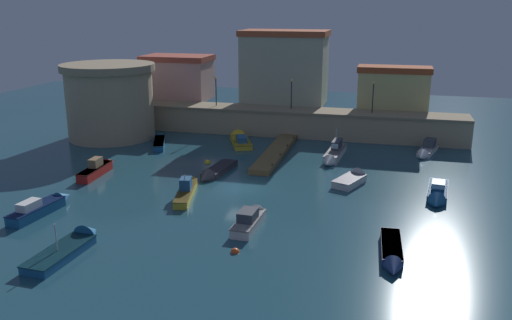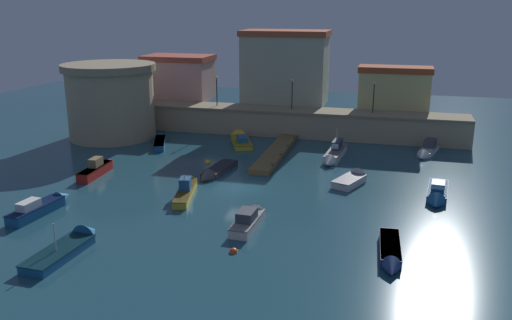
% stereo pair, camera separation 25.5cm
% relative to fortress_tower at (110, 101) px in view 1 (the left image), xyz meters
% --- Properties ---
extents(ground_plane, '(110.25, 110.25, 0.00)m').
position_rel_fortress_tower_xyz_m(ground_plane, '(19.70, -13.89, -4.36)').
color(ground_plane, '#1E4756').
extents(quay_wall, '(41.27, 4.21, 3.14)m').
position_rel_fortress_tower_xyz_m(quay_wall, '(19.70, 6.43, -2.78)').
color(quay_wall, tan).
rests_on(quay_wall, ground).
extents(old_town_backdrop, '(36.40, 6.13, 9.12)m').
position_rel_fortress_tower_xyz_m(old_town_backdrop, '(16.36, 11.09, 2.37)').
color(old_town_backdrop, '#CB978F').
rests_on(old_town_backdrop, ground).
extents(fortress_tower, '(10.64, 10.64, 8.59)m').
position_rel_fortress_tower_xyz_m(fortress_tower, '(0.00, 0.00, 0.00)').
color(fortress_tower, tan).
rests_on(fortress_tower, ground).
extents(pier_dock, '(2.00, 14.63, 0.70)m').
position_rel_fortress_tower_xyz_m(pier_dock, '(20.26, -2.84, -4.09)').
color(pier_dock, brown).
rests_on(pier_dock, ground).
extents(quay_lamp_0, '(0.32, 0.32, 3.56)m').
position_rel_fortress_tower_xyz_m(quay_lamp_0, '(10.78, 6.43, 1.14)').
color(quay_lamp_0, black).
rests_on(quay_lamp_0, quay_wall).
extents(quay_lamp_1, '(0.32, 0.32, 3.56)m').
position_rel_fortress_tower_xyz_m(quay_lamp_1, '(20.11, 6.43, 1.14)').
color(quay_lamp_1, black).
rests_on(quay_lamp_1, quay_wall).
extents(quay_lamp_2, '(0.32, 0.32, 3.60)m').
position_rel_fortress_tower_xyz_m(quay_lamp_2, '(29.52, 6.43, 1.16)').
color(quay_lamp_2, black).
rests_on(quay_lamp_2, quay_wall).
extents(moored_boat_0, '(1.85, 6.41, 1.60)m').
position_rel_fortress_tower_xyz_m(moored_boat_0, '(6.77, -23.01, -3.86)').
color(moored_boat_0, '#195689').
rests_on(moored_boat_0, ground).
extents(moored_boat_1, '(3.50, 6.67, 1.05)m').
position_rel_fortress_tower_xyz_m(moored_boat_1, '(6.68, -1.60, -4.02)').
color(moored_boat_1, '#195689').
rests_on(moored_boat_1, ground).
extents(moored_boat_2, '(2.75, 6.03, 1.71)m').
position_rel_fortress_tower_xyz_m(moored_boat_2, '(35.51, 1.36, -3.93)').
color(moored_boat_2, white).
rests_on(moored_boat_2, ground).
extents(moored_boat_3, '(1.57, 5.56, 1.68)m').
position_rel_fortress_tower_xyz_m(moored_boat_3, '(22.54, -21.34, -3.87)').
color(moored_boat_3, silver).
rests_on(moored_boat_3, ground).
extents(moored_boat_4, '(1.89, 7.39, 3.14)m').
position_rel_fortress_tower_xyz_m(moored_boat_4, '(26.32, -2.81, -3.83)').
color(moored_boat_4, silver).
rests_on(moored_boat_4, ground).
extents(moored_boat_5, '(3.19, 4.77, 1.60)m').
position_rel_fortress_tower_xyz_m(moored_boat_5, '(28.83, -9.97, -4.02)').
color(moored_boat_5, silver).
rests_on(moored_boat_5, ground).
extents(moored_boat_6, '(2.21, 6.63, 1.45)m').
position_rel_fortress_tower_xyz_m(moored_boat_6, '(16.28, -11.04, -4.10)').
color(moored_boat_6, '#333338').
rests_on(moored_boat_6, ground).
extents(moored_boat_7, '(1.52, 6.25, 1.17)m').
position_rel_fortress_tower_xyz_m(moored_boat_7, '(32.29, -24.37, -4.03)').
color(moored_boat_7, navy).
rests_on(moored_boat_7, ground).
extents(moored_boat_8, '(2.13, 6.44, 1.53)m').
position_rel_fortress_tower_xyz_m(moored_boat_8, '(35.72, -12.44, -3.98)').
color(moored_boat_8, '#195689').
rests_on(moored_boat_8, ground).
extents(moored_boat_9, '(1.40, 6.28, 1.73)m').
position_rel_fortress_tower_xyz_m(moored_boat_9, '(5.81, -13.29, -3.81)').
color(moored_boat_9, red).
rests_on(moored_boat_9, ground).
extents(moored_boat_10, '(4.33, 6.90, 1.75)m').
position_rel_fortress_tower_xyz_m(moored_boat_10, '(15.18, 1.34, -3.99)').
color(moored_boat_10, gold).
rests_on(moored_boat_10, ground).
extents(moored_boat_11, '(2.10, 6.67, 2.92)m').
position_rel_fortress_tower_xyz_m(moored_boat_11, '(12.51, -28.14, -4.04)').
color(moored_boat_11, '#195689').
rests_on(moored_boat_11, ground).
extents(moored_boat_12, '(2.69, 7.42, 2.18)m').
position_rel_fortress_tower_xyz_m(moored_boat_12, '(15.72, -16.30, -3.91)').
color(moored_boat_12, gold).
rests_on(moored_boat_12, ground).
extents(mooring_buoy_0, '(0.56, 0.56, 0.56)m').
position_rel_fortress_tower_xyz_m(mooring_buoy_0, '(22.68, -25.93, -4.36)').
color(mooring_buoy_0, '#EA4C19').
rests_on(mooring_buoy_0, ground).
extents(mooring_buoy_1, '(0.61, 0.61, 0.61)m').
position_rel_fortress_tower_xyz_m(mooring_buoy_1, '(14.40, -7.41, -4.36)').
color(mooring_buoy_1, yellow).
rests_on(mooring_buoy_1, ground).
extents(mooring_buoy_2, '(0.74, 0.74, 0.74)m').
position_rel_fortress_tower_xyz_m(mooring_buoy_2, '(21.49, -19.38, -4.36)').
color(mooring_buoy_2, red).
rests_on(mooring_buoy_2, ground).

